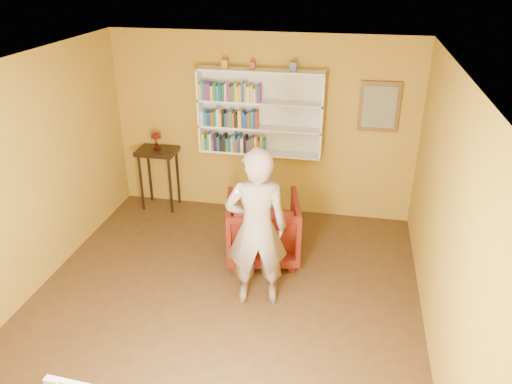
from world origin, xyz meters
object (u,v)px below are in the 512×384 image
(armchair, at_px, (263,228))
(person, at_px, (257,229))
(console_table, at_px, (158,159))
(bookshelf, at_px, (261,112))
(ruby_lustre, at_px, (156,138))

(armchair, distance_m, person, 1.06)
(console_table, bearing_deg, armchair, -31.57)
(bookshelf, xyz_separation_m, ruby_lustre, (-1.58, -0.16, -0.44))
(console_table, relative_size, person, 0.51)
(bookshelf, height_order, person, bookshelf)
(ruby_lustre, distance_m, person, 2.84)
(console_table, height_order, ruby_lustre, ruby_lustre)
(console_table, bearing_deg, person, -46.49)
(bookshelf, relative_size, console_table, 1.86)
(ruby_lustre, distance_m, armchair, 2.29)
(console_table, distance_m, person, 2.84)
(ruby_lustre, bearing_deg, person, -46.49)
(bookshelf, bearing_deg, armchair, -78.16)
(console_table, xyz_separation_m, ruby_lustre, (0.00, -0.00, 0.35))
(armchair, bearing_deg, person, 84.14)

